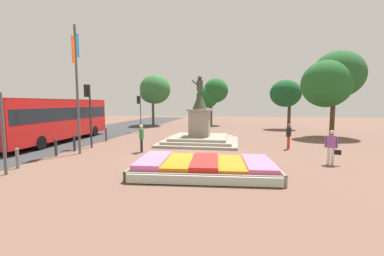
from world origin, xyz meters
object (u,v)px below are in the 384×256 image
(traffic_light_far_corner, at_px, (140,107))
(kerb_bollard_south, at_px, (17,158))
(flower_planter, at_px, (203,167))
(traffic_light_near_crossing, at_px, (0,117))
(traffic_light_mid_block, at_px, (89,104))
(kerb_bollard_mid_a, at_px, (56,147))
(kerb_bollard_mid_b, at_px, (74,142))
(pedestrian_crossing_plaza, at_px, (141,136))
(pedestrian_with_handbag, at_px, (332,145))
(pedestrian_near_planter, at_px, (289,134))
(banner_pole, at_px, (77,85))
(city_bus, at_px, (54,118))
(kerb_bollard_north, at_px, (106,134))
(statue_monument, at_px, (200,132))

(traffic_light_far_corner, bearing_deg, kerb_bollard_south, -90.74)
(flower_planter, height_order, traffic_light_near_crossing, traffic_light_near_crossing)
(traffic_light_mid_block, relative_size, kerb_bollard_mid_a, 4.13)
(kerb_bollard_mid_b, bearing_deg, pedestrian_crossing_plaza, 4.71)
(traffic_light_mid_block, xyz_separation_m, kerb_bollard_mid_a, (-0.37, -2.82, -2.36))
(flower_planter, distance_m, pedestrian_crossing_plaza, 5.88)
(flower_planter, relative_size, traffic_light_mid_block, 1.48)
(traffic_light_near_crossing, distance_m, pedestrian_crossing_plaza, 6.96)
(pedestrian_with_handbag, distance_m, pedestrian_near_planter, 4.23)
(pedestrian_near_planter, xyz_separation_m, pedestrian_crossing_plaza, (-8.96, -2.62, 0.01))
(flower_planter, xyz_separation_m, traffic_light_far_corner, (-8.26, 14.12, 2.26))
(kerb_bollard_mid_a, bearing_deg, kerb_bollard_mid_b, 85.36)
(banner_pole, bearing_deg, city_bus, 140.02)
(flower_planter, xyz_separation_m, banner_pole, (-7.66, 2.95, 3.73))
(city_bus, bearing_deg, traffic_light_far_corner, 62.23)
(flower_planter, bearing_deg, kerb_bollard_mid_a, 165.97)
(traffic_light_near_crossing, bearing_deg, flower_planter, 10.88)
(banner_pole, xyz_separation_m, kerb_bollard_mid_b, (-0.81, 0.70, -3.45))
(traffic_light_far_corner, bearing_deg, flower_planter, -59.69)
(kerb_bollard_north, bearing_deg, pedestrian_near_planter, -5.19)
(flower_planter, bearing_deg, traffic_light_far_corner, 120.31)
(pedestrian_near_planter, relative_size, kerb_bollard_north, 1.54)
(kerb_bollard_south, bearing_deg, kerb_bollard_north, 91.01)
(traffic_light_mid_block, xyz_separation_m, kerb_bollard_south, (-0.23, -5.55, -2.39))
(traffic_light_mid_block, bearing_deg, pedestrian_crossing_plaza, -13.69)
(city_bus, xyz_separation_m, pedestrian_crossing_plaza, (7.90, -2.72, -0.91))
(traffic_light_near_crossing, bearing_deg, statue_monument, 54.88)
(city_bus, bearing_deg, pedestrian_crossing_plaza, -19.00)
(traffic_light_near_crossing, bearing_deg, traffic_light_mid_block, 90.40)
(banner_pole, height_order, kerb_bollard_south, banner_pole)
(city_bus, relative_size, kerb_bollard_south, 12.10)
(statue_monument, bearing_deg, kerb_bollard_mid_a, -140.30)
(pedestrian_near_planter, distance_m, kerb_bollard_north, 13.36)
(pedestrian_with_handbag, bearing_deg, city_bus, 167.00)
(pedestrian_crossing_plaza, height_order, kerb_bollard_south, pedestrian_crossing_plaza)
(pedestrian_crossing_plaza, height_order, kerb_bollard_mid_b, pedestrian_crossing_plaza)
(flower_planter, distance_m, city_bus, 13.98)
(traffic_light_far_corner, distance_m, kerb_bollard_mid_b, 10.66)
(flower_planter, bearing_deg, kerb_bollard_mid_b, 156.67)
(pedestrian_near_planter, height_order, kerb_bollard_mid_b, pedestrian_near_planter)
(statue_monument, height_order, banner_pole, banner_pole)
(traffic_light_far_corner, relative_size, kerb_bollard_south, 3.89)
(statue_monument, height_order, kerb_bollard_mid_a, statue_monument)
(kerb_bollard_mid_a, xyz_separation_m, kerb_bollard_north, (-0.00, 5.68, 0.03))
(banner_pole, bearing_deg, traffic_light_near_crossing, -96.52)
(traffic_light_near_crossing, distance_m, kerb_bollard_mid_a, 4.18)
(pedestrian_crossing_plaza, height_order, kerb_bollard_mid_a, pedestrian_crossing_plaza)
(pedestrian_near_planter, bearing_deg, statue_monument, 165.25)
(traffic_light_mid_block, height_order, pedestrian_crossing_plaza, traffic_light_mid_block)
(banner_pole, relative_size, kerb_bollard_south, 7.76)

